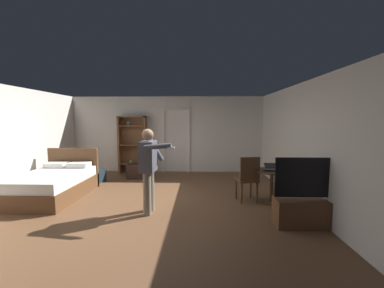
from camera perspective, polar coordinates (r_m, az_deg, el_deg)
ground_plane at (r=5.22m, az=-10.46°, el=-13.98°), size 6.98×6.98×0.00m
wall_back at (r=8.09m, az=-5.85°, el=2.30°), size 6.58×0.12×2.53m
wall_right at (r=5.29m, az=25.90°, el=-0.17°), size 0.12×6.54×2.53m
doorway_frame at (r=7.98m, az=-3.85°, el=1.97°), size 0.93×0.08×2.13m
bed at (r=6.36m, az=-30.06°, el=-8.20°), size 1.30×1.94×1.02m
bookshelf at (r=8.12m, az=-13.99°, el=0.40°), size 0.92×0.32×1.87m
tv_flatscreen at (r=4.51m, az=26.00°, el=-13.28°), size 1.13×0.40×1.15m
side_table at (r=5.38m, az=18.58°, el=-8.29°), size 0.71×0.71×0.70m
laptop at (r=5.27m, az=18.48°, el=-5.51°), size 0.34×0.34×0.16m
bottle_on_table at (r=5.28m, az=20.41°, el=-5.07°), size 0.06×0.06×0.23m
wooden_chair at (r=5.25m, az=13.25°, el=-7.74°), size 0.49×0.49×0.99m
person_blue_shirt at (r=4.54m, az=-10.29°, el=-5.03°), size 0.67×0.58×1.59m
suitcase_dark at (r=7.37m, az=-22.05°, el=-6.98°), size 0.54×0.45×0.36m
suitcase_small at (r=7.37m, az=-13.00°, el=-6.41°), size 0.59×0.32×0.43m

